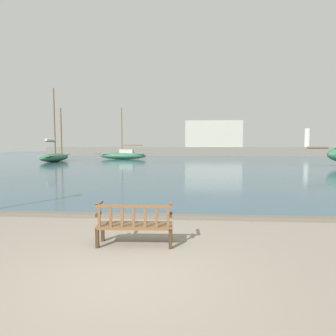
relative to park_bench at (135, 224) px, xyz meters
name	(u,v)px	position (x,y,z in m)	size (l,w,h in m)	color
ground_plane	(126,275)	(0.12, -1.47, -0.47)	(160.00, 160.00, 0.00)	gray
harbor_water	(184,158)	(0.12, 42.53, -0.43)	(100.00, 80.00, 0.08)	#385666
quay_edge_kerb	(154,216)	(0.12, 2.38, -0.41)	(40.00, 0.30, 0.12)	#675F54
park_bench	(135,224)	(0.00, 0.00, 0.00)	(1.62, 0.59, 0.92)	#3D2A19
sailboat_mid_port	(55,156)	(-15.35, 29.03, 0.30)	(1.90, 6.66, 8.85)	#2D6647
sailboat_mid_starboard	(123,155)	(-8.35, 35.57, 0.21)	(7.46, 1.70, 7.22)	#2D6647
far_breakwater	(195,146)	(1.97, 49.42, 1.43)	(52.39, 2.40, 6.51)	slate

